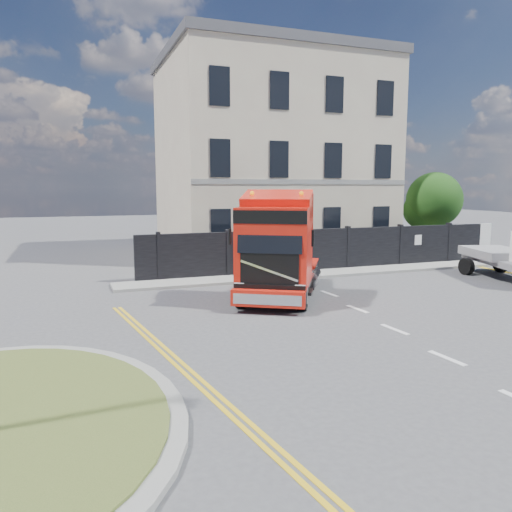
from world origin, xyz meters
name	(u,v)px	position (x,y,z in m)	size (l,w,h in m)	color
ground	(292,337)	(0.00, 0.00, 0.00)	(120.00, 120.00, 0.00)	#424244
hoarding_fence	(339,249)	(6.55, 9.00, 1.00)	(18.80, 0.25, 2.00)	black
georgian_building	(270,156)	(6.00, 16.50, 5.77)	(12.30, 10.30, 12.80)	beige
tree	(431,202)	(14.38, 12.10, 3.05)	(3.20, 3.20, 4.80)	#382619
pavement_far	(338,272)	(6.00, 8.10, 0.06)	(20.00, 1.60, 0.12)	gray
truck	(278,253)	(1.32, 4.13, 1.66)	(5.16, 6.49, 3.71)	black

